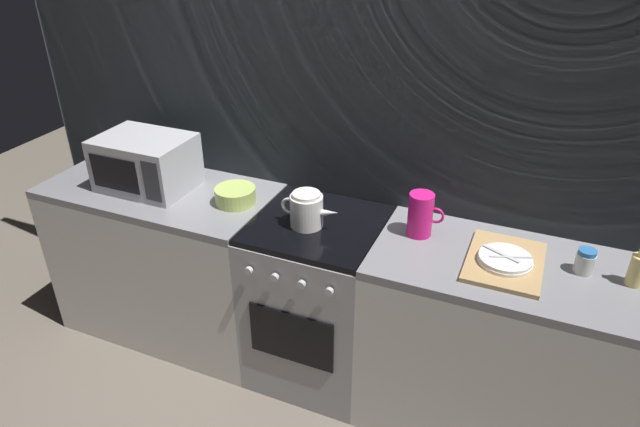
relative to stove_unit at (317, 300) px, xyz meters
The scene contains 12 objects.
ground_plane 0.45m from the stove_unit, 90.00° to the left, with size 8.00×8.00×0.00m, color #6B6054.
back_wall 0.82m from the stove_unit, 90.00° to the left, with size 3.60×0.05×2.40m.
counter_left 0.90m from the stove_unit, behind, with size 1.20×0.60×0.90m.
stove_unit is the anchor object (origin of this frame).
counter_right 0.90m from the stove_unit, ahead, with size 1.20×0.60×0.90m.
microwave 1.12m from the stove_unit, behind, with size 0.46×0.35×0.27m.
kettle 0.53m from the stove_unit, 127.81° to the right, with size 0.28×0.15×0.17m.
mixing_bowl 0.66m from the stove_unit, behind, with size 0.20×0.20×0.08m, color #B7D166.
pitcher 0.72m from the stove_unit, 10.41° to the left, with size 0.16×0.11×0.20m.
dish_pile 0.96m from the stove_unit, ahead, with size 0.30×0.40×0.06m.
spice_jar 1.25m from the stove_unit, ahead, with size 0.08×0.08×0.10m.
spray_bottle 1.42m from the stove_unit, ahead, with size 0.08×0.06×0.20m.
Camera 1 is at (0.89, -2.06, 2.22)m, focal length 31.59 mm.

